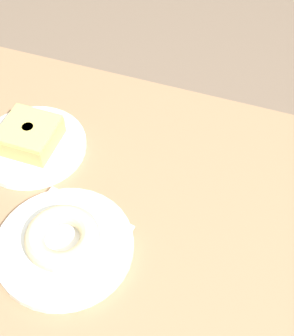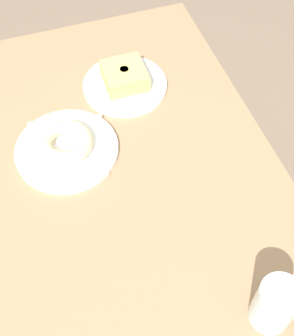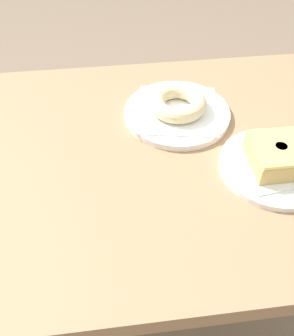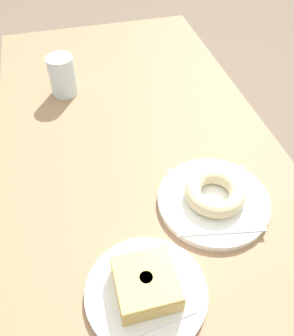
% 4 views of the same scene
% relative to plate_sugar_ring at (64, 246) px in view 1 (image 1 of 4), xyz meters
% --- Properties ---
extents(table, '(1.21, 0.62, 0.75)m').
position_rel_plate_sugar_ring_xyz_m(table, '(0.21, 0.10, -0.10)').
color(table, '#9A7453').
rests_on(table, ground_plane).
extents(plate_sugar_ring, '(0.21, 0.21, 0.01)m').
position_rel_plate_sugar_ring_xyz_m(plate_sugar_ring, '(0.00, 0.00, 0.00)').
color(plate_sugar_ring, white).
rests_on(plate_sugar_ring, table).
extents(napkin_sugar_ring, '(0.18, 0.18, 0.00)m').
position_rel_plate_sugar_ring_xyz_m(napkin_sugar_ring, '(0.00, 0.00, 0.01)').
color(napkin_sugar_ring, white).
rests_on(napkin_sugar_ring, plate_sugar_ring).
extents(donut_sugar_ring, '(0.11, 0.11, 0.03)m').
position_rel_plate_sugar_ring_xyz_m(donut_sugar_ring, '(0.00, 0.00, 0.03)').
color(donut_sugar_ring, beige).
rests_on(donut_sugar_ring, napkin_sugar_ring).
extents(plate_glazed_square, '(0.19, 0.19, 0.01)m').
position_rel_plate_sugar_ring_xyz_m(plate_glazed_square, '(-0.14, 0.17, -0.00)').
color(plate_glazed_square, white).
rests_on(plate_glazed_square, table).
extents(napkin_glazed_square, '(0.13, 0.13, 0.00)m').
position_rel_plate_sugar_ring_xyz_m(napkin_glazed_square, '(-0.14, 0.17, 0.01)').
color(napkin_glazed_square, white).
rests_on(napkin_glazed_square, plate_glazed_square).
extents(donut_glazed_square, '(0.09, 0.09, 0.04)m').
position_rel_plate_sugar_ring_xyz_m(donut_glazed_square, '(-0.14, 0.17, 0.03)').
color(donut_glazed_square, tan).
rests_on(donut_glazed_square, napkin_glazed_square).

